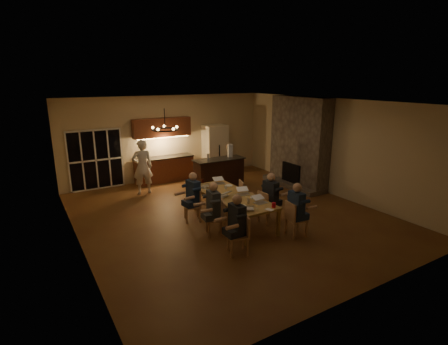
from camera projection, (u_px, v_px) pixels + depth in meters
floor at (229, 215)px, 10.08m from camera, size 9.00×9.00×0.00m
back_wall at (167, 138)px, 13.40m from camera, size 8.00×0.04×3.20m
left_wall at (73, 183)px, 7.67m from camera, size 0.04×9.00×3.20m
right_wall at (331, 147)px, 11.64m from camera, size 0.04×9.00×3.20m
ceiling at (229, 102)px, 9.23m from camera, size 8.00×9.00×0.04m
french_doors at (96, 160)px, 12.17m from camera, size 1.86×0.08×2.10m
fireplace at (299, 142)px, 12.48m from camera, size 0.58×2.50×3.20m
kitchenette at (163, 150)px, 13.10m from camera, size 2.24×0.68×2.40m
refrigerator at (215, 150)px, 14.19m from camera, size 0.90×0.68×2.00m
dining_table at (232, 208)px, 9.55m from camera, size 1.10×2.86×0.75m
bar_island at (219, 174)px, 12.39m from camera, size 1.84×0.71×1.08m
chair_left_near at (238, 235)px, 7.77m from camera, size 0.56×0.56×0.89m
chair_left_mid at (215, 218)px, 8.70m from camera, size 0.56×0.56×0.89m
chair_left_far at (192, 205)px, 9.58m from camera, size 0.55×0.55×0.89m
chair_right_near at (297, 219)px, 8.67m from camera, size 0.49×0.49×0.89m
chair_right_mid at (268, 207)px, 9.48m from camera, size 0.46×0.46×0.89m
chair_right_far at (248, 195)px, 10.41m from camera, size 0.55×0.55×0.89m
person_left_near at (237, 224)px, 7.74m from camera, size 0.61×0.61×1.38m
person_right_near at (296, 210)px, 8.57m from camera, size 0.64×0.64×1.38m
person_left_mid at (213, 209)px, 8.63m from camera, size 0.67×0.67×1.38m
person_right_mid at (270, 197)px, 9.46m from camera, size 0.68×0.68×1.38m
person_left_far at (193, 197)px, 9.52m from camera, size 0.67×0.67×1.38m
standing_person at (142, 167)px, 11.71m from camera, size 0.73×0.52×1.87m
chandelier at (165, 130)px, 7.51m from camera, size 0.57×0.57×0.03m
laptop_a at (247, 205)px, 8.43m from camera, size 0.42×0.41×0.23m
laptop_b at (261, 199)px, 8.84m from camera, size 0.34×0.30×0.23m
laptop_c at (222, 192)px, 9.33m from camera, size 0.41×0.39×0.23m
laptop_d at (243, 190)px, 9.50m from camera, size 0.38×0.36×0.23m
laptop_e at (205, 183)px, 10.18m from camera, size 0.33×0.29×0.23m
laptop_f at (219, 180)px, 10.47m from camera, size 0.36×0.33×0.23m
mug_front at (238, 198)px, 9.06m from camera, size 0.08×0.08×0.10m
mug_mid at (226, 187)px, 10.01m from camera, size 0.08×0.08×0.10m
mug_back at (205, 188)px, 9.94m from camera, size 0.09×0.09×0.10m
redcup_near at (274, 205)px, 8.56m from camera, size 0.10×0.10×0.12m
redcup_mid at (211, 192)px, 9.58m from camera, size 0.09×0.09×0.12m
can_silver at (248, 201)px, 8.83m from camera, size 0.07×0.07×0.12m
can_cola at (203, 181)px, 10.55m from camera, size 0.06×0.06×0.12m
plate_near at (255, 198)px, 9.25m from camera, size 0.26×0.26×0.02m
plate_left at (241, 206)px, 8.63m from camera, size 0.26×0.26×0.02m
plate_far at (229, 186)px, 10.28m from camera, size 0.22×0.22×0.02m
notepad at (269, 210)px, 8.41m from camera, size 0.19×0.23×0.01m
bar_bottle at (208, 157)px, 11.95m from camera, size 0.07×0.07×0.24m
bar_blender at (230, 151)px, 12.45m from camera, size 0.18×0.18×0.47m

